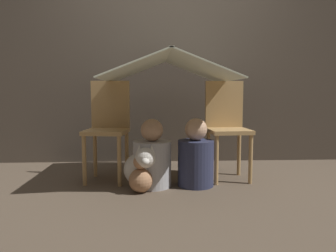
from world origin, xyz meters
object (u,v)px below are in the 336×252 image
(chair_left, at_px, (108,125))
(dog, at_px, (146,167))
(person_front, at_px, (152,159))
(chair_right, at_px, (227,125))
(person_second, at_px, (196,158))

(chair_left, distance_m, dog, 0.58)
(person_front, bearing_deg, chair_right, 19.90)
(chair_left, xyz_separation_m, person_front, (0.41, -0.25, -0.27))
(chair_right, distance_m, person_front, 0.80)
(chair_right, bearing_deg, dog, -161.91)
(person_second, xyz_separation_m, dog, (-0.43, -0.06, -0.07))
(chair_left, height_order, person_front, chair_left)
(chair_left, distance_m, person_second, 0.87)
(chair_right, xyz_separation_m, dog, (-0.76, -0.31, -0.33))
(chair_right, distance_m, dog, 0.88)
(chair_left, relative_size, person_second, 1.56)
(chair_left, xyz_separation_m, person_second, (0.79, -0.25, -0.27))
(dog, bearing_deg, person_second, 7.57)
(person_front, relative_size, person_second, 0.99)
(chair_right, height_order, person_front, chair_right)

